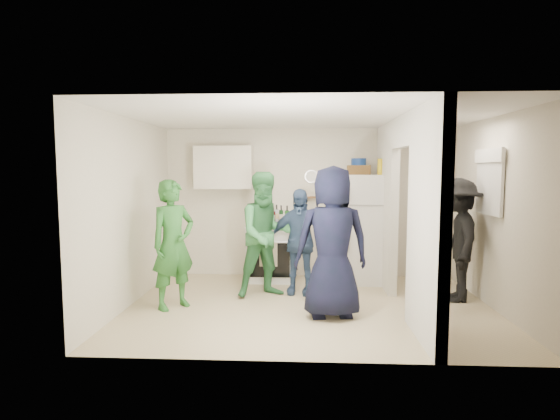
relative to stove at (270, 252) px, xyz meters
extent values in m
plane|color=#C2B489|center=(0.62, -1.37, -0.46)|extent=(4.80, 4.80, 0.00)
plane|color=silver|center=(0.62, 0.33, 0.79)|extent=(4.80, 0.00, 4.80)
plane|color=silver|center=(0.62, -3.07, 0.79)|extent=(4.80, 0.00, 4.80)
plane|color=silver|center=(-1.78, -1.37, 0.79)|extent=(0.00, 3.40, 3.40)
plane|color=silver|center=(3.02, -1.37, 0.79)|extent=(0.00, 3.40, 3.40)
plane|color=white|center=(0.62, -1.37, 2.04)|extent=(4.80, 4.80, 0.00)
cube|color=silver|center=(1.82, -0.27, 0.79)|extent=(0.12, 1.20, 2.50)
cube|color=silver|center=(1.82, -2.47, 0.79)|extent=(0.12, 1.20, 2.50)
cube|color=silver|center=(1.82, -1.37, 1.84)|extent=(0.12, 1.00, 0.40)
cube|color=white|center=(0.00, 0.00, 0.00)|extent=(0.77, 0.64, 0.92)
cube|color=silver|center=(-0.78, 0.15, 1.39)|extent=(0.95, 0.34, 0.70)
cube|color=white|center=(1.52, -0.03, 0.41)|extent=(0.71, 0.69, 1.73)
cube|color=brown|center=(1.42, 0.02, 1.35)|extent=(0.35, 0.25, 0.15)
cylinder|color=navy|center=(1.42, 0.02, 1.48)|extent=(0.24, 0.24, 0.11)
cylinder|color=yellow|center=(1.74, -0.13, 1.40)|extent=(0.09, 0.09, 0.25)
cylinder|color=white|center=(0.67, 0.31, 1.24)|extent=(0.22, 0.02, 0.22)
cube|color=olive|center=(0.62, 0.28, 0.89)|extent=(0.35, 0.08, 0.03)
cube|color=black|center=(3.00, -1.17, 1.19)|extent=(0.03, 0.70, 0.80)
cube|color=white|center=(2.99, -1.17, 1.19)|extent=(0.04, 0.76, 0.86)
cube|color=white|center=(2.96, -1.17, 1.54)|extent=(0.04, 0.82, 0.18)
cylinder|color=yellow|center=(-0.12, -0.22, 0.58)|extent=(0.09, 0.09, 0.25)
cylinder|color=#B70C21|center=(0.22, -0.20, 0.52)|extent=(0.09, 0.09, 0.12)
imported|color=#2E6E2C|center=(-1.16, -1.51, 0.39)|extent=(0.71, 0.73, 1.69)
imported|color=#3C8849|center=(0.02, -0.91, 0.43)|extent=(1.06, 0.96, 1.79)
imported|color=navy|center=(0.48, -0.76, 0.31)|extent=(0.95, 0.52, 1.54)
imported|color=black|center=(0.89, -1.76, 0.47)|extent=(0.98, 0.71, 1.87)
imported|color=black|center=(2.66, -0.99, 0.39)|extent=(0.79, 1.18, 1.70)
cylinder|color=brown|center=(-0.27, 0.14, 0.61)|extent=(0.08, 0.08, 0.30)
cylinder|color=#1A501C|center=(-0.19, -0.08, 0.61)|extent=(0.06, 0.06, 0.31)
cylinder|color=silver|center=(-0.10, 0.16, 0.60)|extent=(0.06, 0.06, 0.27)
cylinder|color=brown|center=(0.03, -0.04, 0.59)|extent=(0.07, 0.07, 0.25)
cylinder|color=silver|center=(0.10, 0.17, 0.62)|extent=(0.07, 0.07, 0.31)
cylinder|color=#143919|center=(0.18, 0.04, 0.62)|extent=(0.07, 0.07, 0.32)
cylinder|color=olive|center=(0.27, 0.15, 0.61)|extent=(0.06, 0.06, 0.30)
cylinder|color=silver|center=(-0.28, -0.12, 0.61)|extent=(0.08, 0.08, 0.29)
cylinder|color=#480C0F|center=(0.05, 0.09, 0.60)|extent=(0.07, 0.07, 0.28)
cylinder|color=#1E581F|center=(0.28, -0.08, 0.62)|extent=(0.07, 0.07, 0.32)
camera|label=1|loc=(0.52, -7.06, 1.36)|focal=28.00mm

